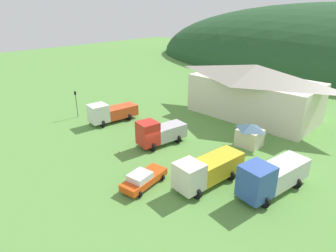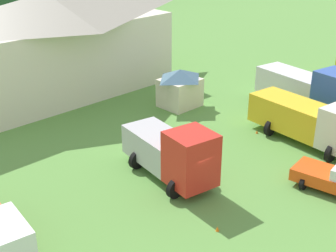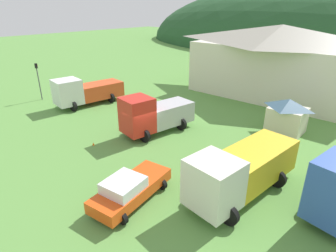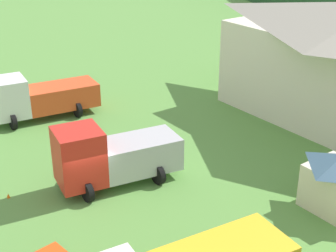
% 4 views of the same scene
% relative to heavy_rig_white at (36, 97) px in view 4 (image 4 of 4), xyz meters
% --- Properties ---
extents(ground_plane, '(200.00, 200.00, 0.00)m').
position_rel_heavy_rig_white_xyz_m(ground_plane, '(11.36, -2.01, -1.61)').
color(ground_plane, '#5B9342').
extents(heavy_rig_white, '(3.93, 7.83, 3.19)m').
position_rel_heavy_rig_white_xyz_m(heavy_rig_white, '(0.00, 0.00, 0.00)').
color(heavy_rig_white, white).
rests_on(heavy_rig_white, ground).
extents(crane_truck_red, '(3.79, 6.91, 3.52)m').
position_rel_heavy_rig_white_xyz_m(crane_truck_red, '(11.01, -0.38, 0.13)').
color(crane_truck_red, red).
rests_on(crane_truck_red, ground).
extents(traffic_cone_mid_row, '(0.36, 0.36, 0.51)m').
position_rel_heavy_rig_white_xyz_m(traffic_cone_mid_row, '(9.06, -5.35, -1.61)').
color(traffic_cone_mid_row, orange).
rests_on(traffic_cone_mid_row, ground).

